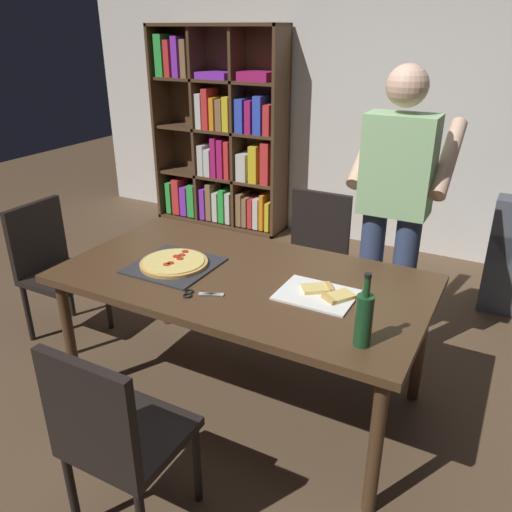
{
  "coord_description": "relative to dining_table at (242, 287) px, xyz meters",
  "views": [
    {
      "loc": [
        1.19,
        -2.07,
        1.92
      ],
      "look_at": [
        0.0,
        0.15,
        0.8
      ],
      "focal_mm": 36.36,
      "sensor_mm": 36.0,
      "label": 1
    }
  ],
  "objects": [
    {
      "name": "chair_near_camera",
      "position": [
        -0.0,
        -0.99,
        -0.17
      ],
      "size": [
        0.42,
        0.42,
        0.9
      ],
      "color": "black",
      "rests_on": "ground_plane"
    },
    {
      "name": "kitchen_scissors",
      "position": [
        -0.09,
        -0.29,
        0.07
      ],
      "size": [
        0.2,
        0.13,
        0.01
      ],
      "color": "silver",
      "rests_on": "dining_table"
    },
    {
      "name": "wine_bottle",
      "position": [
        0.73,
        -0.32,
        0.18
      ],
      "size": [
        0.07,
        0.07,
        0.32
      ],
      "color": "#194723",
      "rests_on": "dining_table"
    },
    {
      "name": "chair_far_side",
      "position": [
        0.0,
        0.99,
        -0.17
      ],
      "size": [
        0.42,
        0.42,
        0.9
      ],
      "color": "black",
      "rests_on": "ground_plane"
    },
    {
      "name": "back_wall",
      "position": [
        0.0,
        2.6,
        0.71
      ],
      "size": [
        6.4,
        0.1,
        2.8
      ],
      "primitive_type": "cube",
      "color": "silver",
      "rests_on": "ground_plane"
    },
    {
      "name": "ground_plane",
      "position": [
        0.0,
        0.0,
        -0.69
      ],
      "size": [
        12.0,
        12.0,
        0.0
      ],
      "primitive_type": "plane",
      "color": "brown"
    },
    {
      "name": "pepperoni_pizza_on_tray",
      "position": [
        -0.37,
        -0.08,
        0.08
      ],
      "size": [
        0.42,
        0.42,
        0.04
      ],
      "color": "#2D2D33",
      "rests_on": "dining_table"
    },
    {
      "name": "chair_left_end",
      "position": [
        -1.42,
        0.0,
        -0.17
      ],
      "size": [
        0.42,
        0.42,
        0.9
      ],
      "color": "black",
      "rests_on": "ground_plane"
    },
    {
      "name": "bookshelf",
      "position": [
        -1.58,
        2.37,
        0.21
      ],
      "size": [
        1.4,
        0.35,
        1.95
      ],
      "color": "#513823",
      "rests_on": "ground_plane"
    },
    {
      "name": "person_serving_pizza",
      "position": [
        0.56,
        0.77,
        0.31
      ],
      "size": [
        0.55,
        0.54,
        1.75
      ],
      "color": "#38476B",
      "rests_on": "ground_plane"
    },
    {
      "name": "pizza_slices_on_towel",
      "position": [
        0.44,
        -0.02,
        0.07
      ],
      "size": [
        0.36,
        0.28,
        0.03
      ],
      "color": "white",
      "rests_on": "dining_table"
    },
    {
      "name": "dining_table",
      "position": [
        0.0,
        0.0,
        0.0
      ],
      "size": [
        1.88,
        1.01,
        0.75
      ],
      "color": "#4C331E",
      "rests_on": "ground_plane"
    }
  ]
}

